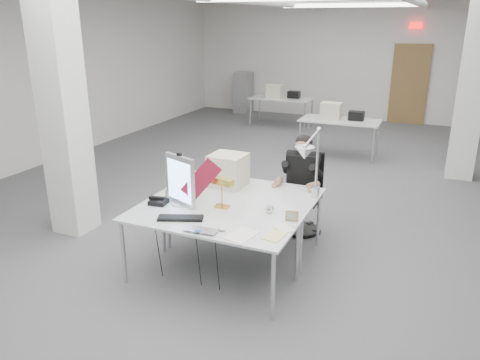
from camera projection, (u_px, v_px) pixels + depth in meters
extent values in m
cube|color=#4D4D50|center=(284.00, 203.00, 7.27)|extent=(10.00, 14.00, 0.02)
cube|color=silver|center=(366.00, 62.00, 12.83)|extent=(10.00, 0.02, 3.20)
cube|color=silver|center=(28.00, 82.00, 8.62)|extent=(0.02, 14.00, 3.20)
cube|color=white|center=(63.00, 112.00, 5.87)|extent=(0.45, 0.45, 3.20)
cube|color=white|center=(472.00, 87.00, 7.98)|extent=(0.45, 0.45, 3.20)
cube|color=brown|center=(409.00, 84.00, 12.50)|extent=(0.95, 0.08, 2.10)
cube|color=red|center=(416.00, 25.00, 11.97)|extent=(0.32, 0.06, 0.16)
cube|color=white|center=(348.00, 5.00, 9.77)|extent=(2.80, 0.14, 0.08)
cube|color=silver|center=(210.00, 219.00, 4.85)|extent=(1.80, 0.90, 0.02)
cube|color=silver|center=(244.00, 191.00, 5.64)|extent=(1.80, 0.90, 0.02)
cube|color=silver|center=(340.00, 121.00, 9.55)|extent=(1.60, 0.80, 0.02)
cube|color=silver|center=(282.00, 98.00, 12.21)|extent=(1.60, 0.80, 0.02)
cube|color=gray|center=(243.00, 93.00, 14.15)|extent=(0.45, 0.55, 1.20)
cube|color=#B6B6BB|center=(180.00, 180.00, 5.11)|extent=(0.44, 0.21, 0.56)
cube|color=maroon|center=(201.00, 180.00, 4.96)|extent=(0.44, 0.15, 0.49)
cube|color=black|center=(181.00, 218.00, 4.81)|extent=(0.49, 0.32, 0.02)
imported|color=#BABABF|center=(198.00, 233.00, 4.48)|extent=(0.35, 0.23, 0.03)
ellipsoid|color=silver|center=(222.00, 229.00, 4.54)|extent=(0.09, 0.06, 0.03)
cube|color=black|center=(159.00, 202.00, 5.20)|extent=(0.20, 0.19, 0.05)
cube|color=tan|center=(170.00, 194.00, 5.37)|extent=(0.13, 0.04, 0.10)
cube|color=#B87F4F|center=(292.00, 216.00, 4.76)|extent=(0.14, 0.06, 0.11)
cylinder|color=silver|center=(269.00, 209.00, 4.95)|extent=(0.10, 0.03, 0.10)
cube|color=white|center=(242.00, 235.00, 4.45)|extent=(0.28, 0.36, 0.01)
cube|color=#F2E290|center=(275.00, 236.00, 4.43)|extent=(0.20, 0.25, 0.01)
cube|color=white|center=(284.00, 228.00, 4.60)|extent=(0.26, 0.26, 0.01)
cube|color=beige|center=(228.00, 170.00, 5.73)|extent=(0.43, 0.41, 0.39)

